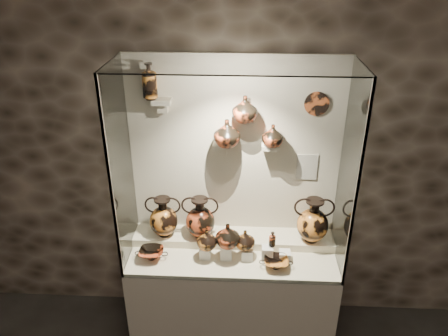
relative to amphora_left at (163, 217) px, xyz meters
The scene contains 35 objects.
wall_back 0.80m from the amphora_left, 16.43° to the left, with size 5.00×0.02×3.20m, color #2C241B.
plinth 0.91m from the amphora_left, 14.19° to the right, with size 1.70×0.60×0.80m, color #C1B49B.
front_tier 0.66m from the amphora_left, 14.19° to the right, with size 1.68×0.58×0.03m, color beige.
rear_tier 0.63m from the amphora_left, ahead, with size 1.70×0.25×0.10m, color beige.
back_panel 0.80m from the amphora_left, 15.97° to the left, with size 1.70×0.03×1.60m, color #C1B49B.
glass_front 0.90m from the amphora_left, 37.21° to the right, with size 1.70×0.01×1.60m, color white.
glass_left 0.60m from the amphora_left, 150.55° to the right, with size 0.01×0.60×1.60m, color white.
glass_right 1.53m from the amphora_left, ahead, with size 0.01×0.60×1.60m, color white.
glass_top 1.45m from the amphora_left, 14.19° to the right, with size 1.70×0.60×0.01m, color white.
frame_post_left 0.73m from the amphora_left, 120.29° to the right, with size 0.02×0.02×1.60m, color gray.
frame_post_right 1.58m from the amphora_left, 17.08° to the right, with size 0.02×0.02×1.60m, color gray.
pedestal_a 0.46m from the amphora_left, 28.49° to the right, with size 0.09×0.09×0.10m, color silver.
pedestal_b 0.60m from the amphora_left, 20.31° to the right, with size 0.09×0.09×0.13m, color silver.
pedestal_c 0.76m from the amphora_left, 15.68° to the right, with size 0.09×0.09×0.09m, color silver.
pedestal_d 0.91m from the amphora_left, 12.88° to the right, with size 0.09×0.09×0.12m, color silver.
pedestal_e 1.04m from the amphora_left, 11.14° to the right, with size 0.09×0.09×0.08m, color silver.
bracket_ul 0.98m from the amphora_left, 69.58° to the left, with size 0.14×0.12×0.04m, color #C1B49B.
bracket_ca 0.79m from the amphora_left, 10.79° to the left, with size 0.14×0.12×0.04m, color #C1B49B.
bracket_cb 1.07m from the amphora_left, ahead, with size 0.10×0.12×0.04m, color #C1B49B.
bracket_cc 1.07m from the amphora_left, ahead, with size 0.14×0.12×0.04m, color #C1B49B.
amphora_left is the anchor object (origin of this frame).
amphora_mid 0.31m from the amphora_left, ahead, with size 0.29×0.29×0.37m, color #B94420, non-canonical shape.
amphora_right 1.23m from the amphora_left, ahead, with size 0.31×0.31×0.39m, color orange, non-canonical shape.
jug_a 0.44m from the amphora_left, 29.16° to the right, with size 0.16×0.16×0.17m, color orange.
jug_b 0.59m from the amphora_left, 21.27° to the right, with size 0.19×0.19×0.20m, color #B94420.
jug_c 0.71m from the amphora_left, 14.97° to the right, with size 0.16×0.16×0.17m, color orange.
lekythos_small 0.92m from the amphora_left, 11.48° to the right, with size 0.06×0.06×0.15m, color #B94420, non-canonical shape.
kylix_left 0.32m from the amphora_left, 105.67° to the right, with size 0.26×0.22×0.10m, color #B94420, non-canonical shape.
kylix_right 1.00m from the amphora_left, 17.79° to the right, with size 0.25×0.21×0.10m, color orange, non-canonical shape.
lekythos_tall 1.14m from the amphora_left, 118.96° to the left, with size 0.12×0.12×0.30m, color orange, non-canonical shape.
ovoid_vase_a 0.91m from the amphora_left, ahead, with size 0.21×0.21×0.21m, color #B94420.
ovoid_vase_b 1.15m from the amphora_left, ahead, with size 0.19×0.19×0.20m, color #B94420.
ovoid_vase_c 1.14m from the amphora_left, ahead, with size 0.17×0.17×0.17m, color #B94420.
wall_plate 1.54m from the amphora_left, ahead, with size 0.19×0.19×0.02m, color #B64F23.
info_placard 1.25m from the amphora_left, ahead, with size 0.17×0.01×0.22m, color beige.
Camera 1 is at (0.08, -0.69, 3.09)m, focal length 35.00 mm.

